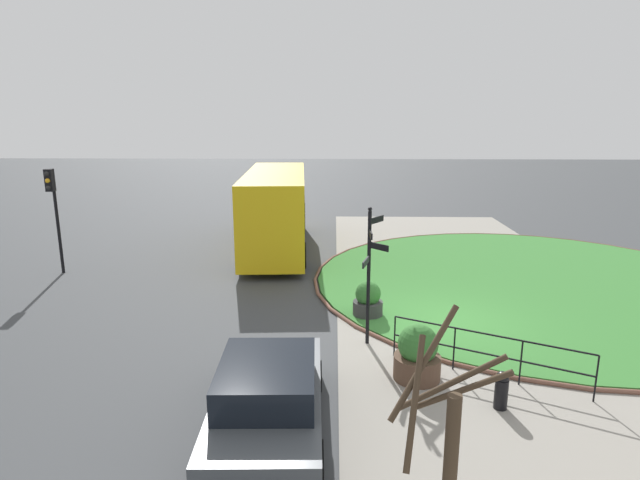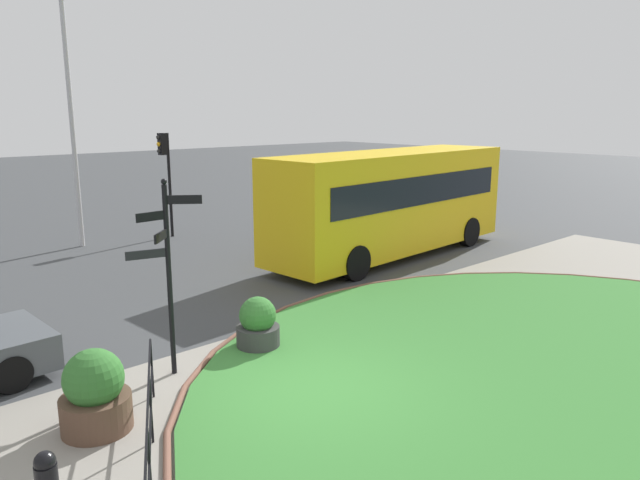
% 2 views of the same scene
% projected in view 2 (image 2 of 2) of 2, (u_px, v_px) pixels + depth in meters
% --- Properties ---
extents(ground, '(120.00, 120.00, 0.00)m').
position_uv_depth(ground, '(311.00, 394.00, 9.88)').
color(ground, '#3D3F42').
extents(sidewalk_paving, '(32.00, 8.96, 0.02)m').
position_uv_depth(sidewalk_paving, '(379.00, 429.00, 8.78)').
color(sidewalk_paving, gray).
rests_on(sidewalk_paving, ground).
extents(signpost_directional, '(1.19, 0.63, 3.50)m').
position_uv_depth(signpost_directional, '(167.00, 264.00, 10.15)').
color(signpost_directional, black).
rests_on(signpost_directional, ground).
extents(railing_grass_edge, '(1.99, 3.80, 1.03)m').
position_uv_depth(railing_grass_edge, '(150.00, 425.00, 7.59)').
color(railing_grass_edge, black).
rests_on(railing_grass_edge, ground).
extents(bus_yellow, '(9.56, 2.99, 3.35)m').
position_uv_depth(bus_yellow, '(391.00, 201.00, 19.02)').
color(bus_yellow, yellow).
rests_on(bus_yellow, ground).
extents(traffic_light_near, '(0.49, 0.27, 3.83)m').
position_uv_depth(traffic_light_near, '(165.00, 162.00, 21.64)').
color(traffic_light_near, black).
rests_on(traffic_light_near, ground).
extents(lamppost_tall, '(0.32, 0.32, 8.36)m').
position_uv_depth(lamppost_tall, '(71.00, 115.00, 19.76)').
color(lamppost_tall, '#B7B7BC').
rests_on(lamppost_tall, ground).
extents(planter_near_signpost, '(1.02, 1.02, 1.26)m').
position_uv_depth(planter_near_signpost, '(95.00, 395.00, 8.63)').
color(planter_near_signpost, brown).
rests_on(planter_near_signpost, ground).
extents(planter_kerbside, '(0.85, 0.85, 1.08)m').
position_uv_depth(planter_kerbside, '(258.00, 326.00, 11.60)').
color(planter_kerbside, '#383838').
rests_on(planter_kerbside, ground).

